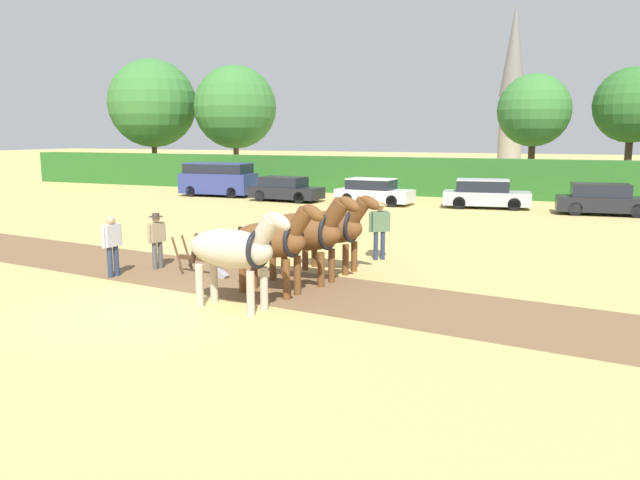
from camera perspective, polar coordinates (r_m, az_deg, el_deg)
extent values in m
plane|color=tan|center=(14.42, -15.90, -6.26)|extent=(240.00, 240.00, 0.00)
cube|color=brown|center=(18.89, -15.03, -2.47)|extent=(31.26, 7.04, 0.01)
cube|color=#286023|center=(40.11, 10.42, 5.69)|extent=(65.03, 1.48, 2.38)
cylinder|color=brown|center=(54.63, -14.88, 7.60)|extent=(0.44, 0.44, 4.38)
sphere|color=#387533|center=(54.66, -15.07, 11.97)|extent=(7.22, 7.22, 7.22)
cylinder|color=brown|center=(51.07, -7.67, 7.59)|extent=(0.44, 0.44, 4.17)
sphere|color=#387533|center=(51.09, -7.77, 11.95)|extent=(6.53, 6.53, 6.53)
cylinder|color=#423323|center=(43.90, 18.73, 6.79)|extent=(0.44, 0.44, 4.10)
sphere|color=#387533|center=(43.89, 18.97, 11.16)|extent=(4.72, 4.72, 4.72)
cylinder|color=#423323|center=(44.12, 26.31, 6.49)|extent=(0.44, 0.44, 4.36)
sphere|color=#2D6628|center=(44.13, 26.65, 10.98)|extent=(4.67, 4.67, 4.67)
cylinder|color=gray|center=(69.53, 16.99, 9.26)|extent=(2.41, 2.41, 7.75)
cone|color=slate|center=(70.07, 17.35, 16.31)|extent=(2.65, 2.65, 9.47)
ellipsoid|color=#B2A38E|center=(13.92, -8.18, -0.79)|extent=(2.27, 1.16, 0.87)
cylinder|color=#B2A38E|center=(13.88, -5.14, -4.45)|extent=(0.18, 0.18, 0.98)
cylinder|color=#B2A38E|center=(13.49, -6.36, -4.89)|extent=(0.18, 0.18, 0.98)
cylinder|color=#B2A38E|center=(14.72, -9.67, -3.73)|extent=(0.18, 0.18, 0.98)
cylinder|color=#B2A38E|center=(14.35, -10.95, -4.12)|extent=(0.18, 0.18, 0.98)
cylinder|color=#B2A38E|center=(13.30, -5.07, 0.74)|extent=(0.78, 0.49, 0.81)
ellipsoid|color=#B2A38E|center=(13.06, -3.78, 1.74)|extent=(0.70, 0.34, 0.54)
cube|color=black|center=(13.18, -4.51, 1.48)|extent=(0.38, 0.12, 0.49)
cylinder|color=black|center=(14.59, -11.38, -0.76)|extent=(0.31, 0.15, 0.71)
torus|color=black|center=(13.45, -5.62, -0.80)|extent=(0.21, 0.89, 0.89)
ellipsoid|color=brown|center=(15.12, -4.66, 0.00)|extent=(2.07, 1.11, 0.84)
cylinder|color=brown|center=(15.13, -2.09, -3.26)|extent=(0.18, 0.18, 0.96)
cylinder|color=brown|center=(14.74, -3.08, -3.62)|extent=(0.18, 0.18, 0.96)
cylinder|color=brown|center=(15.84, -6.05, -2.73)|extent=(0.18, 0.18, 0.96)
cylinder|color=brown|center=(15.46, -7.10, -3.05)|extent=(0.18, 0.18, 0.96)
cylinder|color=brown|center=(14.59, -1.96, 1.51)|extent=(0.80, 0.48, 0.84)
ellipsoid|color=brown|center=(14.35, -0.65, 2.50)|extent=(0.70, 0.34, 0.54)
cube|color=black|center=(14.47, -1.38, 2.16)|extent=(0.40, 0.13, 0.53)
cylinder|color=black|center=(15.68, -7.49, -0.03)|extent=(0.31, 0.15, 0.71)
torus|color=black|center=(14.73, -2.44, 0.02)|extent=(0.21, 0.86, 0.86)
ellipsoid|color=brown|center=(16.36, -1.67, 0.75)|extent=(2.39, 1.28, 0.97)
cylinder|color=brown|center=(16.39, 1.07, -2.36)|extent=(0.18, 0.18, 0.90)
cylinder|color=brown|center=(15.91, 0.10, -2.73)|extent=(0.18, 0.18, 0.90)
cylinder|color=brown|center=(17.14, -3.29, -1.84)|extent=(0.18, 0.18, 0.90)
cylinder|color=brown|center=(16.69, -4.34, -2.17)|extent=(0.18, 0.18, 0.90)
cylinder|color=brown|center=(15.81, 1.32, 2.31)|extent=(0.89, 0.56, 0.93)
ellipsoid|color=brown|center=(15.58, 2.68, 3.30)|extent=(0.70, 0.34, 0.54)
cube|color=black|center=(15.69, 1.92, 3.02)|extent=(0.43, 0.13, 0.57)
cylinder|color=black|center=(16.96, -4.80, 0.70)|extent=(0.31, 0.15, 0.71)
torus|color=black|center=(15.95, 0.78, 0.80)|extent=(0.22, 0.98, 0.98)
ellipsoid|color=brown|center=(17.66, 0.88, 1.19)|extent=(2.11, 1.18, 0.91)
cylinder|color=brown|center=(17.73, 3.14, -1.52)|extent=(0.18, 0.18, 0.86)
cylinder|color=brown|center=(17.27, 2.36, -1.82)|extent=(0.18, 0.18, 0.86)
cylinder|color=brown|center=(18.34, -0.51, -1.13)|extent=(0.18, 0.18, 0.86)
cylinder|color=brown|center=(17.90, -1.37, -1.40)|extent=(0.18, 0.18, 0.86)
cylinder|color=brown|center=(17.20, 3.39, 2.57)|extent=(0.84, 0.52, 0.88)
ellipsoid|color=brown|center=(16.99, 4.60, 3.43)|extent=(0.70, 0.34, 0.54)
cube|color=black|center=(17.10, 3.92, 3.17)|extent=(0.41, 0.13, 0.54)
cylinder|color=black|center=(18.15, -1.76, 1.12)|extent=(0.31, 0.15, 0.71)
torus|color=black|center=(17.32, 2.93, 1.25)|extent=(0.22, 0.93, 0.92)
cube|color=#4C331E|center=(17.54, -10.75, -1.73)|extent=(1.59, 0.29, 0.12)
cube|color=#939399|center=(17.21, -9.10, -3.09)|extent=(0.50, 0.25, 0.39)
cylinder|color=#4C331E|center=(18.14, -12.07, -1.08)|extent=(0.40, 0.11, 0.96)
cylinder|color=#4C331E|center=(17.85, -12.92, -1.28)|extent=(0.40, 0.11, 0.96)
cylinder|color=#4C4C4C|center=(18.73, -14.39, -1.32)|extent=(0.14, 0.14, 0.79)
cylinder|color=#4C4C4C|center=(18.59, -14.87, -1.41)|extent=(0.14, 0.14, 0.79)
cube|color=tan|center=(18.55, -14.72, 0.68)|extent=(0.29, 0.49, 0.56)
sphere|color=tan|center=(18.49, -14.77, 1.88)|extent=(0.21, 0.21, 0.21)
cylinder|color=tan|center=(18.73, -14.08, 0.72)|extent=(0.09, 0.09, 0.53)
cylinder|color=tan|center=(18.38, -15.37, 0.50)|extent=(0.09, 0.09, 0.53)
cylinder|color=#42382D|center=(18.48, -14.78, 2.08)|extent=(0.41, 0.41, 0.02)
cylinder|color=#42382D|center=(18.48, -14.79, 2.23)|extent=(0.20, 0.20, 0.10)
cylinder|color=#28334C|center=(19.48, 5.76, -0.50)|extent=(0.14, 0.14, 0.89)
cylinder|color=#28334C|center=(19.39, 5.12, -0.53)|extent=(0.14, 0.14, 0.89)
cube|color=#4C6B4C|center=(19.32, 5.47, 1.70)|extent=(0.53, 0.48, 0.63)
sphere|color=tan|center=(19.26, 5.50, 2.99)|extent=(0.24, 0.24, 0.24)
cylinder|color=#4C6B4C|center=(19.43, 6.30, 1.66)|extent=(0.09, 0.09, 0.59)
cylinder|color=#4C6B4C|center=(19.21, 4.63, 1.60)|extent=(0.09, 0.09, 0.59)
cylinder|color=tan|center=(19.25, 5.50, 3.20)|extent=(0.46, 0.46, 0.02)
cylinder|color=tan|center=(19.25, 5.50, 3.35)|extent=(0.23, 0.23, 0.10)
cylinder|color=#28334C|center=(18.03, -18.13, -1.82)|extent=(0.14, 0.14, 0.85)
cylinder|color=#28334C|center=(17.88, -18.65, -1.94)|extent=(0.14, 0.14, 0.85)
cube|color=#B7B7BC|center=(17.83, -18.51, 0.41)|extent=(0.25, 0.51, 0.60)
sphere|color=tan|center=(17.77, -18.58, 1.75)|extent=(0.23, 0.23, 0.23)
cylinder|color=#B7B7BC|center=(18.03, -17.82, 0.47)|extent=(0.09, 0.09, 0.57)
cylinder|color=#B7B7BC|center=(17.64, -19.21, 0.20)|extent=(0.09, 0.09, 0.57)
cube|color=navy|center=(39.85, -9.28, 5.15)|extent=(4.71, 2.28, 1.25)
cube|color=black|center=(39.79, -9.31, 6.47)|extent=(4.15, 2.05, 0.58)
cube|color=navy|center=(39.78, -9.33, 6.93)|extent=(4.15, 2.05, 0.06)
cylinder|color=black|center=(40.02, -6.83, 4.54)|extent=(0.68, 0.25, 0.67)
cylinder|color=black|center=(38.41, -8.06, 4.30)|extent=(0.68, 0.25, 0.67)
cylinder|color=black|center=(41.39, -10.37, 4.62)|extent=(0.68, 0.25, 0.67)
cylinder|color=black|center=(39.84, -11.70, 4.39)|extent=(0.68, 0.25, 0.67)
cube|color=black|center=(36.39, -3.08, 4.36)|extent=(4.28, 2.03, 0.65)
cube|color=black|center=(36.44, -3.38, 5.29)|extent=(2.60, 1.75, 0.52)
cube|color=black|center=(36.42, -3.38, 5.75)|extent=(2.60, 1.75, 0.06)
cylinder|color=black|center=(36.47, -0.70, 4.11)|extent=(0.68, 0.26, 0.67)
cylinder|color=black|center=(35.10, -1.88, 3.89)|extent=(0.68, 0.26, 0.67)
cylinder|color=black|center=(37.72, -4.20, 4.28)|extent=(0.68, 0.26, 0.67)
cylinder|color=black|center=(36.40, -5.47, 4.06)|extent=(0.68, 0.26, 0.67)
cube|color=silver|center=(34.77, 5.02, 4.10)|extent=(4.30, 1.99, 0.66)
cube|color=black|center=(34.79, 4.71, 5.10)|extent=(2.61, 1.71, 0.54)
cube|color=silver|center=(34.77, 4.72, 5.59)|extent=(2.61, 1.71, 0.06)
cylinder|color=black|center=(35.04, 7.45, 3.79)|extent=(0.66, 0.26, 0.65)
cylinder|color=black|center=(33.62, 6.60, 3.56)|extent=(0.66, 0.26, 0.65)
cylinder|color=black|center=(35.98, 3.53, 4.01)|extent=(0.66, 0.26, 0.65)
cylinder|color=black|center=(34.59, 2.54, 3.79)|extent=(0.66, 0.26, 0.65)
cube|color=#A8A8B2|center=(34.03, 14.98, 3.72)|extent=(4.65, 2.45, 0.70)
cube|color=black|center=(33.97, 14.65, 4.81)|extent=(2.87, 2.01, 0.58)
cube|color=#A8A8B2|center=(33.95, 14.67, 5.35)|extent=(2.87, 2.01, 0.06)
cylinder|color=black|center=(34.88, 17.22, 3.42)|extent=(0.69, 0.32, 0.66)
cylinder|color=black|center=(33.30, 17.33, 3.14)|extent=(0.69, 0.32, 0.66)
cylinder|color=black|center=(34.86, 12.70, 3.62)|extent=(0.69, 0.32, 0.66)
cylinder|color=black|center=(33.28, 12.60, 3.34)|extent=(0.69, 0.32, 0.66)
cube|color=black|center=(33.10, 24.56, 3.01)|extent=(4.53, 2.16, 0.70)
cube|color=black|center=(33.02, 24.26, 4.13)|extent=(2.77, 1.81, 0.57)
cube|color=black|center=(32.99, 24.30, 4.67)|extent=(2.77, 1.81, 0.06)
cylinder|color=black|center=(34.06, 26.65, 2.68)|extent=(0.67, 0.28, 0.65)
cylinder|color=black|center=(32.58, 27.05, 2.38)|extent=(0.67, 0.28, 0.65)
cylinder|color=black|center=(33.73, 22.10, 2.94)|extent=(0.67, 0.28, 0.65)
cylinder|color=black|center=(32.23, 22.30, 2.65)|extent=(0.67, 0.28, 0.65)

